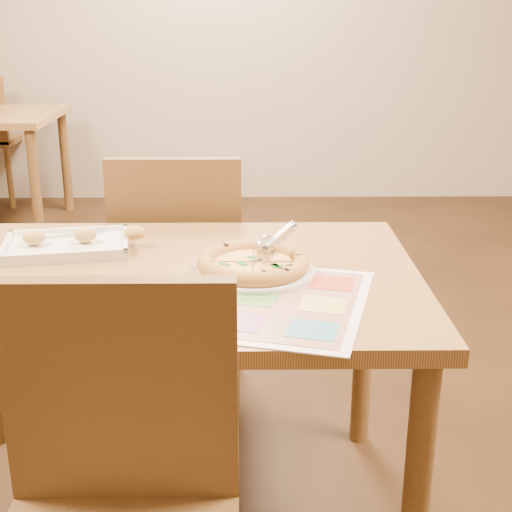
{
  "coord_description": "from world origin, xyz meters",
  "views": [
    {
      "loc": [
        0.23,
        -1.64,
        1.34
      ],
      "look_at": [
        0.25,
        -0.02,
        0.77
      ],
      "focal_mm": 50.0,
      "sensor_mm": 36.0,
      "label": 1
    }
  ],
  "objects_px": {
    "chair_near": "(116,479)",
    "plate": "(256,273)",
    "pizza": "(253,263)",
    "pizza_cutter": "(276,241)",
    "menu": "(288,302)",
    "dining_table": "(156,305)",
    "chair_far": "(179,252)",
    "appetizer_tray": "(70,245)"
  },
  "relations": [
    {
      "from": "chair_near",
      "to": "plate",
      "type": "distance_m",
      "value": 0.65
    },
    {
      "from": "pizza",
      "to": "pizza_cutter",
      "type": "bearing_deg",
      "value": 19.34
    },
    {
      "from": "pizza",
      "to": "menu",
      "type": "distance_m",
      "value": 0.2
    },
    {
      "from": "dining_table",
      "to": "plate",
      "type": "height_order",
      "value": "plate"
    },
    {
      "from": "chair_far",
      "to": "dining_table",
      "type": "bearing_deg",
      "value": 90.0
    },
    {
      "from": "chair_near",
      "to": "pizza_cutter",
      "type": "distance_m",
      "value": 0.71
    },
    {
      "from": "chair_far",
      "to": "plate",
      "type": "height_order",
      "value": "chair_far"
    },
    {
      "from": "dining_table",
      "to": "chair_near",
      "type": "height_order",
      "value": "chair_near"
    },
    {
      "from": "appetizer_tray",
      "to": "pizza",
      "type": "bearing_deg",
      "value": -21.17
    },
    {
      "from": "appetizer_tray",
      "to": "pizza_cutter",
      "type": "bearing_deg",
      "value": -17.38
    },
    {
      "from": "dining_table",
      "to": "chair_far",
      "type": "relative_size",
      "value": 2.77
    },
    {
      "from": "chair_near",
      "to": "menu",
      "type": "distance_m",
      "value": 0.54
    },
    {
      "from": "dining_table",
      "to": "appetizer_tray",
      "type": "bearing_deg",
      "value": 144.73
    },
    {
      "from": "dining_table",
      "to": "pizza_cutter",
      "type": "height_order",
      "value": "pizza_cutter"
    },
    {
      "from": "pizza",
      "to": "pizza_cutter",
      "type": "relative_size",
      "value": 2.56
    },
    {
      "from": "chair_far",
      "to": "appetizer_tray",
      "type": "height_order",
      "value": "chair_far"
    },
    {
      "from": "dining_table",
      "to": "plate",
      "type": "xyz_separation_m",
      "value": [
        0.25,
        -0.02,
        0.09
      ]
    },
    {
      "from": "dining_table",
      "to": "appetizer_tray",
      "type": "xyz_separation_m",
      "value": [
        -0.25,
        0.17,
        0.1
      ]
    },
    {
      "from": "chair_near",
      "to": "appetizer_tray",
      "type": "relative_size",
      "value": 1.21
    },
    {
      "from": "chair_far",
      "to": "pizza",
      "type": "relative_size",
      "value": 1.72
    },
    {
      "from": "pizza_cutter",
      "to": "menu",
      "type": "relative_size",
      "value": 0.23
    },
    {
      "from": "pizza",
      "to": "pizza_cutter",
      "type": "height_order",
      "value": "pizza_cutter"
    },
    {
      "from": "chair_far",
      "to": "menu",
      "type": "bearing_deg",
      "value": 111.73
    },
    {
      "from": "appetizer_tray",
      "to": "dining_table",
      "type": "bearing_deg",
      "value": -35.27
    },
    {
      "from": "pizza",
      "to": "chair_near",
      "type": "bearing_deg",
      "value": -112.4
    },
    {
      "from": "chair_far",
      "to": "appetizer_tray",
      "type": "xyz_separation_m",
      "value": [
        -0.25,
        -0.43,
        0.17
      ]
    },
    {
      "from": "pizza_cutter",
      "to": "menu",
      "type": "height_order",
      "value": "pizza_cutter"
    },
    {
      "from": "appetizer_tray",
      "to": "chair_far",
      "type": "bearing_deg",
      "value": 60.15
    },
    {
      "from": "dining_table",
      "to": "plate",
      "type": "relative_size",
      "value": 4.58
    },
    {
      "from": "chair_near",
      "to": "pizza",
      "type": "bearing_deg",
      "value": 67.6
    },
    {
      "from": "pizza",
      "to": "appetizer_tray",
      "type": "distance_m",
      "value": 0.52
    },
    {
      "from": "appetizer_tray",
      "to": "menu",
      "type": "distance_m",
      "value": 0.67
    },
    {
      "from": "dining_table",
      "to": "pizza_cutter",
      "type": "xyz_separation_m",
      "value": [
        0.3,
        0.0,
        0.17
      ]
    },
    {
      "from": "pizza_cutter",
      "to": "pizza",
      "type": "bearing_deg",
      "value": 152.28
    },
    {
      "from": "chair_far",
      "to": "appetizer_tray",
      "type": "distance_m",
      "value": 0.52
    },
    {
      "from": "plate",
      "to": "appetizer_tray",
      "type": "bearing_deg",
      "value": 158.31
    },
    {
      "from": "appetizer_tray",
      "to": "menu",
      "type": "bearing_deg",
      "value": -33.19
    },
    {
      "from": "appetizer_tray",
      "to": "plate",
      "type": "bearing_deg",
      "value": -21.69
    },
    {
      "from": "pizza_cutter",
      "to": "plate",
      "type": "bearing_deg",
      "value": 162.24
    },
    {
      "from": "chair_near",
      "to": "menu",
      "type": "height_order",
      "value": "chair_near"
    },
    {
      "from": "pizza",
      "to": "plate",
      "type": "bearing_deg",
      "value": -49.01
    },
    {
      "from": "dining_table",
      "to": "chair_far",
      "type": "bearing_deg",
      "value": 90.0
    }
  ]
}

